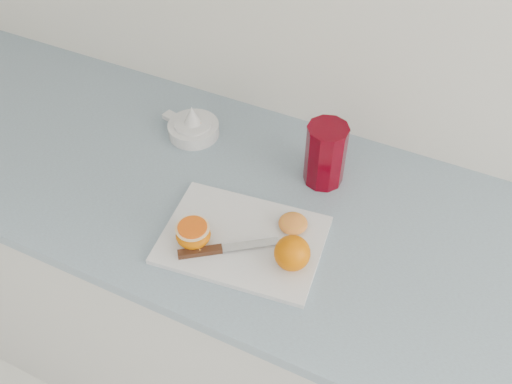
% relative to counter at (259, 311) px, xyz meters
% --- Properties ---
extents(counter, '(2.34, 0.64, 0.89)m').
position_rel_counter_xyz_m(counter, '(0.00, 0.00, 0.00)').
color(counter, silver).
rests_on(counter, ground).
extents(cutting_board, '(0.35, 0.27, 0.01)m').
position_rel_counter_xyz_m(cutting_board, '(0.02, -0.12, 0.45)').
color(cutting_board, silver).
rests_on(cutting_board, counter).
extents(whole_orange, '(0.07, 0.07, 0.07)m').
position_rel_counter_xyz_m(whole_orange, '(0.13, -0.13, 0.49)').
color(whole_orange, '#CD6801').
rests_on(whole_orange, cutting_board).
extents(half_orange, '(0.07, 0.07, 0.04)m').
position_rel_counter_xyz_m(half_orange, '(-0.07, -0.17, 0.48)').
color(half_orange, '#CD6801').
rests_on(half_orange, cutting_board).
extents(squeezed_shell, '(0.06, 0.06, 0.03)m').
position_rel_counter_xyz_m(squeezed_shell, '(0.10, -0.05, 0.47)').
color(squeezed_shell, orange).
rests_on(squeezed_shell, cutting_board).
extents(paring_knife, '(0.17, 0.13, 0.01)m').
position_rel_counter_xyz_m(paring_knife, '(-0.03, -0.18, 0.46)').
color(paring_knife, '#41200F').
rests_on(paring_knife, cutting_board).
extents(citrus_juicer, '(0.16, 0.12, 0.08)m').
position_rel_counter_xyz_m(citrus_juicer, '(-0.24, 0.13, 0.47)').
color(citrus_juicer, white).
rests_on(citrus_juicer, counter).
extents(red_tumbler, '(0.09, 0.09, 0.15)m').
position_rel_counter_xyz_m(red_tumbler, '(0.10, 0.12, 0.51)').
color(red_tumbler, '#5B000C').
rests_on(red_tumbler, counter).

